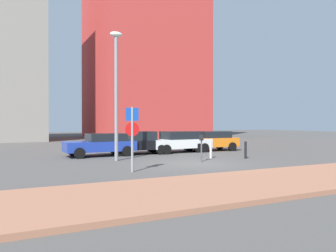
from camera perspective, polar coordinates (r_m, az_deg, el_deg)
name	(u,v)px	position (r m, az deg, el deg)	size (l,w,h in m)	color
ground_plane	(193,163)	(16.67, 4.45, -6.59)	(120.00, 120.00, 0.00)	#4C4947
sidewalk_brick	(280,181)	(12.06, 19.03, -9.06)	(40.00, 4.13, 0.14)	#9E664C
parked_car_blue	(101,144)	(20.64, -11.62, -3.11)	(4.32, 2.13, 1.41)	#1E389E
parked_car_black	(138,143)	(21.59, -5.24, -2.94)	(3.99, 2.15, 1.51)	black
parked_car_white	(179,141)	(22.83, 1.98, -2.70)	(4.55, 2.22, 1.47)	white
parked_car_orange	(211,140)	(24.19, 7.53, -2.53)	(4.20, 2.00, 1.45)	orange
parking_sign_post	(132,131)	(13.70, -6.31, -0.93)	(0.60, 0.10, 2.74)	gray
parking_meter	(201,145)	(17.31, 5.90, -3.27)	(0.18, 0.14, 1.42)	#4C4C51
street_lamp	(116,85)	(18.03, -9.08, 7.15)	(0.70, 0.36, 7.05)	gray
traffic_bollard_near	(246,150)	(19.34, 13.48, -4.13)	(0.14, 0.14, 0.99)	black
traffic_bollard_mid	(211,150)	(19.13, 7.54, -4.24)	(0.15, 0.15, 0.95)	#B7B7BC
building_colorful_midrise	(143,45)	(48.82, -4.46, 13.94)	(14.65, 14.68, 26.71)	#BF3833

